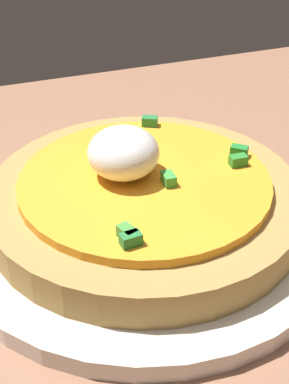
% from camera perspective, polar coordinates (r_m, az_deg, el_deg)
% --- Properties ---
extents(dining_table, '(1.24, 0.73, 0.02)m').
position_cam_1_polar(dining_table, '(0.39, -2.54, -9.97)').
color(dining_table, '#916349').
rests_on(dining_table, ground).
extents(plate, '(0.28, 0.28, 0.01)m').
position_cam_1_polar(plate, '(0.42, 0.00, -3.10)').
color(plate, silver).
rests_on(plate, dining_table).
extents(pizza, '(0.23, 0.23, 0.07)m').
position_cam_1_polar(pizza, '(0.40, -0.11, -0.30)').
color(pizza, '#AD8848').
rests_on(pizza, plate).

